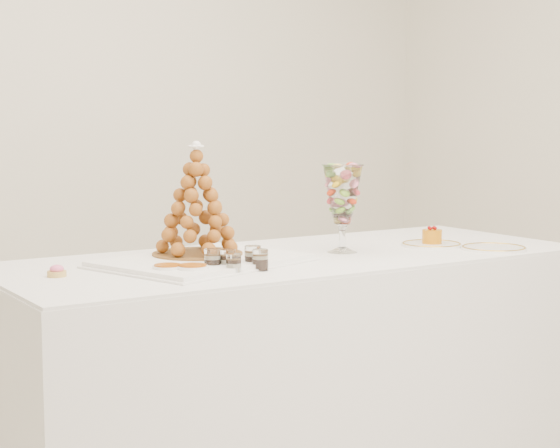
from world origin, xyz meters
TOP-DOWN VIEW (x-y plane):
  - buffet_table at (0.13, 0.23)m, footprint 2.20×0.94m
  - lace_tray at (-0.25, 0.24)m, footprint 0.75×0.64m
  - macaron_vase at (0.32, 0.20)m, footprint 0.15×0.15m
  - cake_plate at (0.71, 0.13)m, footprint 0.23×0.23m
  - spare_plate at (0.83, -0.08)m, footprint 0.24×0.24m
  - pink_tart at (-0.76, 0.28)m, footprint 0.06×0.06m
  - verrine_a at (-0.30, 0.10)m, footprint 0.06×0.06m
  - verrine_b at (-0.25, 0.08)m, footprint 0.06×0.06m
  - verrine_c at (-0.15, 0.08)m, footprint 0.07×0.07m
  - verrine_d at (-0.27, 0.01)m, footprint 0.05×0.05m
  - verrine_e at (-0.16, 0.02)m, footprint 0.06×0.06m
  - ramekin_back at (-0.45, 0.11)m, footprint 0.10×0.10m
  - ramekin_front at (-0.39, 0.05)m, footprint 0.10×0.10m
  - croquembouche at (-0.23, 0.32)m, footprint 0.32×0.32m
  - mousse_cake at (0.71, 0.13)m, footprint 0.08×0.08m

SIDE VIEW (x-z plane):
  - buffet_table at x=0.13m, z-range 0.00..0.83m
  - spare_plate at x=0.83m, z-range 0.83..0.84m
  - cake_plate at x=0.71m, z-range 0.83..0.84m
  - lace_tray at x=-0.25m, z-range 0.83..0.85m
  - ramekin_back at x=-0.45m, z-range 0.83..0.86m
  - ramekin_front at x=-0.39m, z-range 0.83..0.86m
  - pink_tart at x=-0.76m, z-range 0.82..0.86m
  - verrine_d at x=-0.27m, z-range 0.83..0.89m
  - verrine_b at x=-0.25m, z-range 0.83..0.89m
  - verrine_e at x=-0.16m, z-range 0.83..0.90m
  - verrine_a at x=-0.30m, z-range 0.83..0.90m
  - verrine_c at x=-0.15m, z-range 0.83..0.90m
  - mousse_cake at x=0.71m, z-range 0.83..0.90m
  - macaron_vase at x=0.32m, z-range 0.87..1.20m
  - croquembouche at x=-0.23m, z-range 0.84..1.24m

